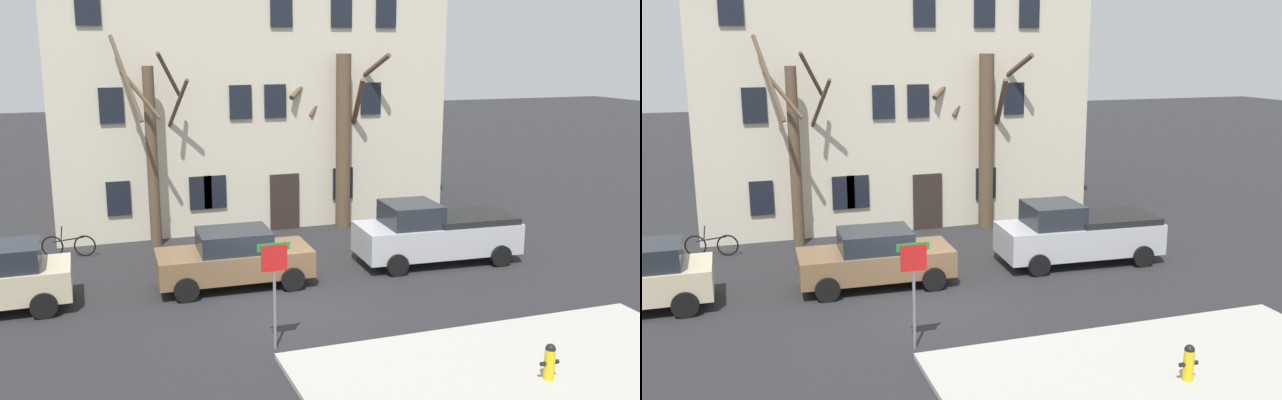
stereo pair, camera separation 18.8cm
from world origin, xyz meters
The scene contains 10 objects.
ground_plane centered at (0.00, 0.00, 0.00)m, with size 120.00×120.00×0.00m, color #262628.
sidewalk_slab centered at (3.57, -6.14, 0.06)m, with size 9.47×6.82×0.12m, color #A8A59E.
building_main centered at (1.37, 12.13, 5.81)m, with size 15.15×8.88×11.47m.
tree_bare_near centered at (-2.67, 7.18, 3.44)m, with size 2.46×2.45×7.12m.
tree_bare_mid centered at (4.29, 7.61, 3.68)m, with size 3.68×2.74×6.71m.
car_brown_sedan centered at (-0.99, 2.27, 0.83)m, with size 4.42×2.13×1.66m.
pickup_truck_silver centered at (5.55, 2.45, 0.96)m, with size 5.20×2.44×1.98m.
fire_hydrant centered at (3.83, -5.71, 0.52)m, with size 0.42×0.22×0.77m.
street_sign_pole centered at (-1.02, -2.24, 1.77)m, with size 0.76×0.07×2.51m.
bicycle_leaning centered at (-5.55, 6.81, 0.37)m, with size 1.71×0.49×1.03m.
Camera 1 is at (-4.86, -16.65, 6.84)m, focal length 39.23 mm.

